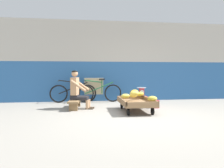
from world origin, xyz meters
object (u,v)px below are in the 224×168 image
at_px(sign_board, 94,90).
at_px(vendor_seated, 78,90).
at_px(banana_cart, 136,103).
at_px(bicycle_far_left, 99,93).
at_px(low_bench, 75,102).
at_px(bicycle_near_left, 73,93).
at_px(weighing_scale, 141,92).
at_px(plastic_crate, 141,101).
at_px(shopping_bag, 156,104).

bearing_deg(sign_board, vendor_seated, -109.63).
height_order(banana_cart, bicycle_far_left, bicycle_far_left).
bearing_deg(low_bench, bicycle_far_left, 56.63).
relative_size(banana_cart, bicycle_far_left, 0.87).
bearing_deg(banana_cart, bicycle_near_left, 131.74).
bearing_deg(bicycle_near_left, vendor_seated, -81.62).
relative_size(weighing_scale, bicycle_near_left, 0.18).
bearing_deg(plastic_crate, shopping_bag, -61.34).
bearing_deg(bicycle_near_left, weighing_scale, -24.57).
distance_m(banana_cart, plastic_crate, 1.09).
height_order(low_bench, vendor_seated, vendor_seated).
distance_m(plastic_crate, weighing_scale, 0.30).
bearing_deg(bicycle_far_left, bicycle_near_left, 175.01).
bearing_deg(vendor_seated, bicycle_near_left, 98.38).
bearing_deg(bicycle_far_left, banana_cart, -65.69).
xyz_separation_m(low_bench, vendor_seated, (0.09, -0.02, 0.37)).
xyz_separation_m(plastic_crate, bicycle_near_left, (-2.24, 1.02, 0.20)).
distance_m(bicycle_near_left, bicycle_far_left, 0.93).
bearing_deg(shopping_bag, bicycle_far_left, 137.30).
height_order(weighing_scale, bicycle_near_left, bicycle_near_left).
bearing_deg(bicycle_far_left, shopping_bag, -42.70).
xyz_separation_m(weighing_scale, shopping_bag, (0.30, -0.54, -0.33)).
bearing_deg(weighing_scale, banana_cart, -113.60).
xyz_separation_m(low_bench, shopping_bag, (2.43, -0.25, -0.08)).
xyz_separation_m(banana_cart, plastic_crate, (0.44, 1.00, -0.09)).
height_order(banana_cart, sign_board, sign_board).
relative_size(bicycle_near_left, shopping_bag, 6.92).
xyz_separation_m(vendor_seated, shopping_bag, (2.34, -0.23, -0.45)).
relative_size(bicycle_near_left, sign_board, 1.89).
height_order(low_bench, shopping_bag, low_bench).
bearing_deg(bicycle_near_left, banana_cart, -48.26).
height_order(bicycle_near_left, bicycle_far_left, same).
bearing_deg(plastic_crate, vendor_seated, -171.17).
height_order(bicycle_near_left, sign_board, sign_board).
bearing_deg(vendor_seated, plastic_crate, 8.83).
height_order(plastic_crate, bicycle_far_left, bicycle_far_left).
distance_m(weighing_scale, shopping_bag, 0.70).
relative_size(banana_cart, low_bench, 1.29).
distance_m(banana_cart, sign_board, 2.48).
height_order(low_bench, weighing_scale, weighing_scale).
xyz_separation_m(banana_cart, bicycle_near_left, (-1.81, 2.02, 0.11)).
height_order(bicycle_far_left, sign_board, sign_board).
relative_size(vendor_seated, bicycle_near_left, 0.69).
height_order(weighing_scale, shopping_bag, weighing_scale).
bearing_deg(plastic_crate, bicycle_near_left, 155.46).
relative_size(vendor_seated, weighing_scale, 3.80).
distance_m(low_bench, vendor_seated, 0.38).
height_order(banana_cart, bicycle_near_left, bicycle_near_left).
bearing_deg(bicycle_near_left, low_bench, -85.13).
bearing_deg(shopping_bag, vendor_seated, 174.48).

